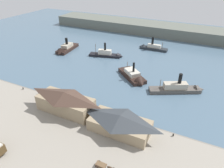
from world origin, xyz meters
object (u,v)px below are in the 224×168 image
mooring_post_center_east (39,93)px  mooring_post_center_west (173,135)px  ferry_shed_east_terminal (120,123)px  ferry_approaching_east (65,49)px  ferry_near_quay (180,88)px  horse_cart (104,166)px  mooring_post_east (23,88)px  ferry_moored_east (109,54)px  ferry_shed_west_terminal (65,101)px  ferry_departing_north (134,77)px  ferry_moored_west (151,47)px

mooring_post_center_east → mooring_post_center_west: 57.72m
ferry_shed_east_terminal → ferry_approaching_east: size_ratio=0.99×
mooring_post_center_west → ferry_approaching_east: ferry_approaching_east is taller
ferry_near_quay → ferry_approaching_east: bearing=166.9°
horse_cart → ferry_approaching_east: 95.89m
mooring_post_east → ferry_moored_east: ferry_moored_east is taller
horse_cart → mooring_post_east: 56.11m
ferry_shed_east_terminal → mooring_post_center_west: size_ratio=23.08×
ferry_shed_west_terminal → ferry_departing_north: ferry_shed_west_terminal is taller
ferry_shed_west_terminal → ferry_moored_east: bearing=100.8°
mooring_post_east → ferry_near_quay: bearing=26.0°
mooring_post_east → ferry_moored_east: bearing=73.4°
mooring_post_center_east → ferry_shed_west_terminal: bearing=-12.7°
ferry_approaching_east → ferry_moored_west: size_ratio=1.08×
horse_cart → ferry_departing_north: size_ratio=0.30×
ferry_shed_west_terminal → ferry_moored_west: (9.20, 81.54, -4.06)m
ferry_shed_east_terminal → ferry_moored_east: bearing=120.1°
ferry_shed_west_terminal → ferry_shed_east_terminal: (22.86, -0.93, -1.03)m
ferry_near_quay → ferry_moored_east: size_ratio=1.11×
mooring_post_center_east → ferry_approaching_east: (-22.84, 49.00, -0.13)m
horse_cart → ferry_moored_east: 82.49m
mooring_post_center_west → mooring_post_east: size_ratio=1.00×
mooring_post_center_east → ferry_departing_north: bearing=45.5°
mooring_post_center_east → ferry_departing_north: ferry_departing_north is taller
horse_cart → mooring_post_center_west: size_ratio=6.47×
ferry_approaching_east → mooring_post_center_east: bearing=-65.0°
mooring_post_east → mooring_post_center_west: bearing=0.2°
horse_cart → ferry_shed_west_terminal: bearing=146.7°
mooring_post_center_east → horse_cart: bearing=-25.5°
ferry_moored_east → ferry_approaching_east: (-29.76, -4.53, 0.13)m
mooring_post_center_east → ferry_moored_west: size_ratio=0.05×
ferry_shed_west_terminal → ferry_approaching_east: 67.04m
horse_cart → ferry_moored_west: size_ratio=0.30×
mooring_post_east → mooring_post_center_east: bearing=0.6°
ferry_departing_north → ferry_approaching_east: (-54.82, 16.43, 0.16)m
mooring_post_center_east → ferry_moored_west: 82.11m
ferry_shed_west_terminal → ferry_near_quay: bearing=43.8°
ferry_moored_east → ferry_moored_west: 31.36m
mooring_post_center_east → mooring_post_center_west: bearing=0.2°
ferry_shed_west_terminal → horse_cart: ferry_shed_west_terminal is taller
ferry_approaching_east → ferry_moored_west: bearing=29.7°
ferry_shed_west_terminal → ferry_near_quay: size_ratio=0.91×
ferry_near_quay → ferry_moored_west: 53.95m
ferry_moored_west → mooring_post_east: bearing=-115.0°
ferry_departing_north → ferry_moored_east: 32.67m
mooring_post_center_east → ferry_departing_north: (31.99, 32.57, -0.29)m
mooring_post_center_west → ferry_moored_east: (-50.79, 53.37, -0.26)m
horse_cart → ferry_near_quay: ferry_near_quay is taller
ferry_shed_east_terminal → mooring_post_center_east: ferry_shed_east_terminal is taller
ferry_shed_west_terminal → mooring_post_center_west: size_ratio=24.59×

